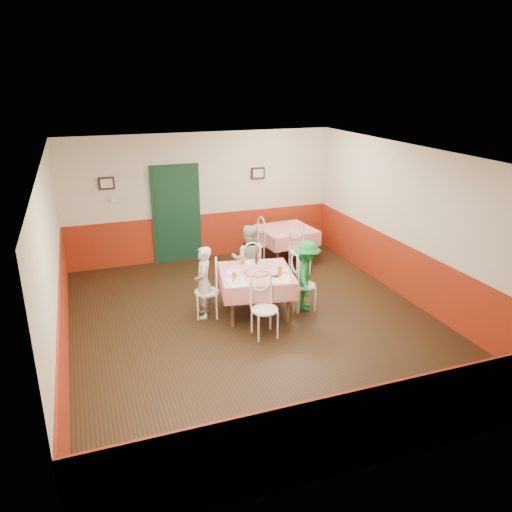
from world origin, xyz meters
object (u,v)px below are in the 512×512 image
object	(u,v)px
chair_left	(207,292)
beer_bottle	(256,259)
pizza	(257,272)
second_table	(286,245)
glass_a	(234,276)
diner_left	(204,282)
chair_right	(304,285)
glass_b	(280,271)
chair_far	(249,271)
glass_c	(243,260)
diner_right	(307,276)
chair_second_a	(254,245)
diner_far	(248,259)
chair_second_b	(300,252)
chair_near	(265,310)
main_table	(256,292)
wallet	(276,276)

from	to	relation	value
chair_left	beer_bottle	size ratio (longest dim) A/B	4.65
pizza	second_table	bearing A→B (deg)	56.28
chair_left	pizza	xyz separation A→B (m)	(0.83, -0.21, 0.32)
glass_a	diner_left	bearing A→B (deg)	140.47
chair_right	glass_b	size ratio (longest dim) A/B	5.84
second_table	chair_far	xyz separation A→B (m)	(-1.35, -1.38, 0.08)
glass_c	beer_bottle	world-z (taller)	beer_bottle
chair_left	pizza	bearing A→B (deg)	90.72
glass_b	diner_right	size ratio (longest dim) A/B	0.12
chair_second_a	glass_c	xyz separation A→B (m)	(-0.85, -1.77, 0.38)
chair_second_a	glass_a	world-z (taller)	chair_second_a
glass_a	diner_far	distance (m)	1.25
chair_second_b	chair_near	bearing A→B (deg)	-130.95
chair_left	chair_right	xyz separation A→B (m)	(1.67, -0.31, 0.00)
chair_far	diner_left	world-z (taller)	diner_left
second_table	chair_second_a	bearing A→B (deg)	180.00
second_table	glass_a	world-z (taller)	glass_a
chair_second_b	main_table	bearing A→B (deg)	-140.93
main_table	diner_far	bearing A→B (deg)	79.43
beer_bottle	diner_far	distance (m)	0.55
glass_a	glass_b	world-z (taller)	glass_b
chair_left	chair_second_b	size ratio (longest dim) A/B	1.00
chair_left	glass_c	distance (m)	0.88
second_table	glass_a	xyz separation A→B (m)	(-1.96, -2.41, 0.45)
chair_left	wallet	world-z (taller)	chair_left
chair_left	pizza	size ratio (longest dim) A/B	2.18
glass_c	diner_right	bearing A→B (deg)	-31.75
diner_far	diner_right	xyz separation A→B (m)	(0.72, -1.05, -0.04)
main_table	second_table	world-z (taller)	same
chair_near	glass_a	xyz separation A→B (m)	(-0.29, 0.64, 0.37)
glass_b	chair_second_b	bearing A→B (deg)	55.79
glass_a	glass_b	bearing A→B (deg)	-5.85
chair_near	diner_right	xyz separation A→B (m)	(1.04, 0.67, 0.18)
chair_second_b	diner_right	bearing A→B (deg)	-115.99
glass_a	diner_right	distance (m)	1.35
chair_second_b	pizza	xyz separation A→B (m)	(-1.51, -1.52, 0.32)
glass_c	wallet	xyz separation A→B (m)	(0.33, -0.76, -0.06)
glass_b	glass_c	xyz separation A→B (m)	(-0.42, 0.72, -0.00)
chair_left	diner_left	distance (m)	0.18
main_table	glass_c	distance (m)	0.64
glass_b	beer_bottle	xyz separation A→B (m)	(-0.19, 0.65, 0.02)
chair_left	glass_b	bearing A→B (deg)	84.68
chair_second_b	second_table	bearing A→B (deg)	84.96
chair_left	wallet	distance (m)	1.21
pizza	glass_b	bearing A→B (deg)	-33.35
chair_second_b	glass_a	xyz separation A→B (m)	(-1.96, -1.66, 0.37)
pizza	chair_second_b	bearing A→B (deg)	45.07
chair_right	glass_c	xyz separation A→B (m)	(-0.93, 0.60, 0.38)
glass_c	diner_right	xyz separation A→B (m)	(0.98, -0.61, -0.20)
chair_near	wallet	distance (m)	0.72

